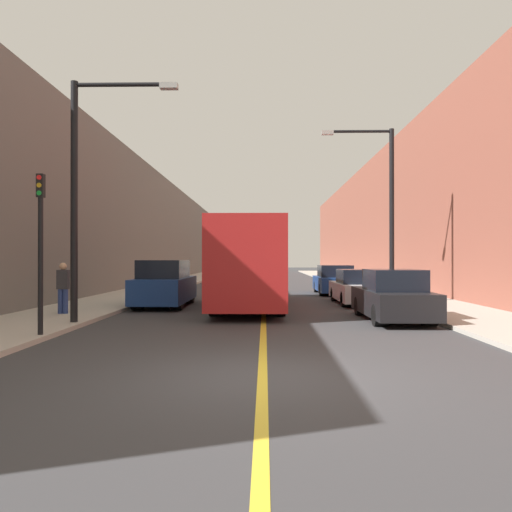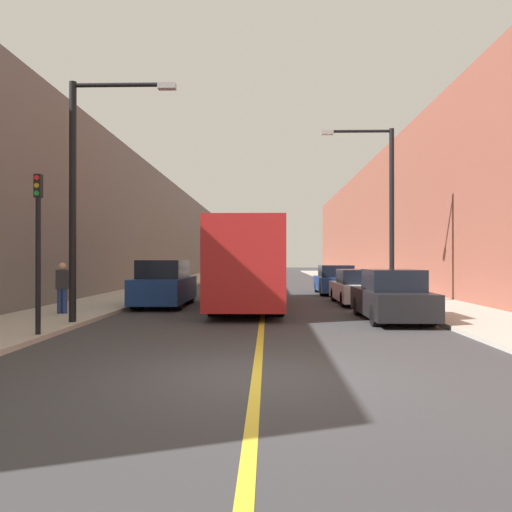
{
  "view_description": "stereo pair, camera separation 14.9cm",
  "coord_description": "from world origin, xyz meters",
  "px_view_note": "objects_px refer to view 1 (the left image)",
  "views": [
    {
      "loc": [
        0.04,
        -8.0,
        1.9
      ],
      "look_at": [
        -0.35,
        14.13,
        2.02
      ],
      "focal_mm": 35.0,
      "sensor_mm": 36.0,
      "label": 1
    },
    {
      "loc": [
        0.19,
        -8.0,
        1.9
      ],
      "look_at": [
        -0.35,
        14.13,
        2.02
      ],
      "focal_mm": 35.0,
      "sensor_mm": 36.0,
      "label": 2
    }
  ],
  "objects_px": {
    "bus": "(250,263)",
    "car_right_mid": "(359,288)",
    "parked_suv_left": "(165,285)",
    "street_lamp_left": "(85,181)",
    "street_lamp_right": "(385,201)",
    "pedestrian": "(63,287)",
    "car_right_far": "(335,281)",
    "traffic_light": "(41,246)",
    "car_right_near": "(393,298)"
  },
  "relations": [
    {
      "from": "bus",
      "to": "car_right_mid",
      "type": "relative_size",
      "value": 2.25
    },
    {
      "from": "bus",
      "to": "parked_suv_left",
      "type": "bearing_deg",
      "value": 179.47
    },
    {
      "from": "street_lamp_left",
      "to": "street_lamp_right",
      "type": "relative_size",
      "value": 0.94
    },
    {
      "from": "parked_suv_left",
      "to": "pedestrian",
      "type": "height_order",
      "value": "parked_suv_left"
    },
    {
      "from": "parked_suv_left",
      "to": "pedestrian",
      "type": "xyz_separation_m",
      "value": [
        -2.55,
        -3.72,
        0.12
      ]
    },
    {
      "from": "bus",
      "to": "pedestrian",
      "type": "relative_size",
      "value": 6.41
    },
    {
      "from": "car_right_mid",
      "to": "car_right_far",
      "type": "bearing_deg",
      "value": 91.91
    },
    {
      "from": "traffic_light",
      "to": "car_right_far",
      "type": "bearing_deg",
      "value": 59.4
    },
    {
      "from": "street_lamp_left",
      "to": "pedestrian",
      "type": "bearing_deg",
      "value": 125.05
    },
    {
      "from": "parked_suv_left",
      "to": "pedestrian",
      "type": "bearing_deg",
      "value": -124.41
    },
    {
      "from": "parked_suv_left",
      "to": "street_lamp_right",
      "type": "xyz_separation_m",
      "value": [
        8.96,
        1.06,
        3.44
      ]
    },
    {
      "from": "car_right_mid",
      "to": "street_lamp_right",
      "type": "relative_size",
      "value": 0.65
    },
    {
      "from": "car_right_near",
      "to": "car_right_mid",
      "type": "height_order",
      "value": "car_right_near"
    },
    {
      "from": "car_right_near",
      "to": "pedestrian",
      "type": "relative_size",
      "value": 2.68
    },
    {
      "from": "bus",
      "to": "parked_suv_left",
      "type": "xyz_separation_m",
      "value": [
        -3.4,
        0.03,
        -0.87
      ]
    },
    {
      "from": "pedestrian",
      "to": "parked_suv_left",
      "type": "bearing_deg",
      "value": 55.59
    },
    {
      "from": "bus",
      "to": "car_right_near",
      "type": "xyz_separation_m",
      "value": [
        4.5,
        -4.34,
        -1.02
      ]
    },
    {
      "from": "car_right_far",
      "to": "traffic_light",
      "type": "height_order",
      "value": "traffic_light"
    },
    {
      "from": "street_lamp_right",
      "to": "traffic_light",
      "type": "xyz_separation_m",
      "value": [
        -10.23,
        -9.21,
        -2.11
      ]
    },
    {
      "from": "bus",
      "to": "pedestrian",
      "type": "height_order",
      "value": "bus"
    },
    {
      "from": "street_lamp_right",
      "to": "car_right_mid",
      "type": "bearing_deg",
      "value": 171.37
    },
    {
      "from": "car_right_far",
      "to": "street_lamp_right",
      "type": "xyz_separation_m",
      "value": [
        1.24,
        -5.99,
        3.59
      ]
    },
    {
      "from": "car_right_near",
      "to": "traffic_light",
      "type": "height_order",
      "value": "traffic_light"
    },
    {
      "from": "car_right_far",
      "to": "pedestrian",
      "type": "distance_m",
      "value": 14.88
    },
    {
      "from": "traffic_light",
      "to": "car_right_mid",
      "type": "bearing_deg",
      "value": 45.59
    },
    {
      "from": "car_right_near",
      "to": "pedestrian",
      "type": "distance_m",
      "value": 10.47
    },
    {
      "from": "car_right_near",
      "to": "street_lamp_right",
      "type": "xyz_separation_m",
      "value": [
        1.06,
        5.43,
        3.59
      ]
    },
    {
      "from": "parked_suv_left",
      "to": "car_right_near",
      "type": "xyz_separation_m",
      "value": [
        7.9,
        -4.38,
        -0.15
      ]
    },
    {
      "from": "street_lamp_right",
      "to": "street_lamp_left",
      "type": "bearing_deg",
      "value": -145.43
    },
    {
      "from": "bus",
      "to": "street_lamp_left",
      "type": "height_order",
      "value": "street_lamp_left"
    },
    {
      "from": "street_lamp_left",
      "to": "street_lamp_right",
      "type": "height_order",
      "value": "street_lamp_right"
    },
    {
      "from": "street_lamp_right",
      "to": "parked_suv_left",
      "type": "bearing_deg",
      "value": -173.28
    },
    {
      "from": "bus",
      "to": "street_lamp_right",
      "type": "height_order",
      "value": "street_lamp_right"
    },
    {
      "from": "street_lamp_right",
      "to": "pedestrian",
      "type": "bearing_deg",
      "value": -157.44
    },
    {
      "from": "car_right_far",
      "to": "street_lamp_right",
      "type": "height_order",
      "value": "street_lamp_right"
    },
    {
      "from": "parked_suv_left",
      "to": "car_right_mid",
      "type": "distance_m",
      "value": 8.0
    },
    {
      "from": "parked_suv_left",
      "to": "bus",
      "type": "bearing_deg",
      "value": -0.53
    },
    {
      "from": "parked_suv_left",
      "to": "car_right_far",
      "type": "height_order",
      "value": "parked_suv_left"
    },
    {
      "from": "street_lamp_left",
      "to": "pedestrian",
      "type": "distance_m",
      "value": 4.04
    },
    {
      "from": "car_right_mid",
      "to": "traffic_light",
      "type": "relative_size",
      "value": 1.24
    },
    {
      "from": "car_right_near",
      "to": "traffic_light",
      "type": "xyz_separation_m",
      "value": [
        -9.17,
        -3.78,
        1.48
      ]
    },
    {
      "from": "car_right_near",
      "to": "traffic_light",
      "type": "distance_m",
      "value": 10.03
    },
    {
      "from": "car_right_mid",
      "to": "street_lamp_left",
      "type": "xyz_separation_m",
      "value": [
        -8.97,
        -7.06,
        3.41
      ]
    },
    {
      "from": "car_right_near",
      "to": "bus",
      "type": "bearing_deg",
      "value": 135.98
    },
    {
      "from": "car_right_far",
      "to": "street_lamp_left",
      "type": "height_order",
      "value": "street_lamp_left"
    },
    {
      "from": "bus",
      "to": "car_right_mid",
      "type": "xyz_separation_m",
      "value": [
        4.51,
        1.25,
        -1.07
      ]
    },
    {
      "from": "car_right_mid",
      "to": "street_lamp_left",
      "type": "bearing_deg",
      "value": -141.79
    },
    {
      "from": "traffic_light",
      "to": "parked_suv_left",
      "type": "bearing_deg",
      "value": 81.12
    },
    {
      "from": "street_lamp_right",
      "to": "pedestrian",
      "type": "xyz_separation_m",
      "value": [
        -11.51,
        -4.78,
        -3.32
      ]
    },
    {
      "from": "car_right_near",
      "to": "car_right_mid",
      "type": "bearing_deg",
      "value": 89.88
    }
  ]
}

